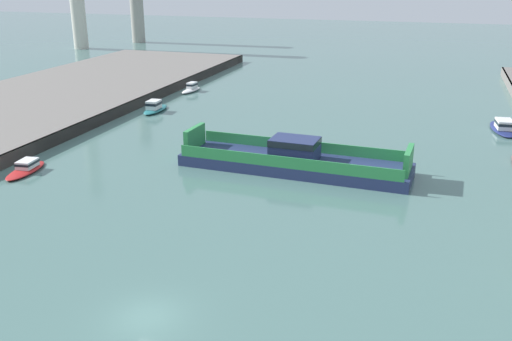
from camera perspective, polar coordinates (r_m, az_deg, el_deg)
The scene contains 6 objects.
ground_plane at distance 33.62m, azimuth -10.85°, elevation -14.28°, with size 400.00×400.00×0.00m, color #476B66.
chain_ferry at distance 55.37m, azimuth 3.87°, elevation 1.05°, with size 22.67×6.80×3.30m.
moored_boat_near_right at distance 75.15m, azimuth 23.54°, elevation 4.07°, with size 3.36×8.07×1.48m.
moored_boat_mid_left at distance 92.44m, azimuth -6.51°, elevation 8.20°, with size 1.96×5.42×1.45m.
moored_boat_mid_right at distance 59.23m, azimuth -22.05°, elevation 0.26°, with size 2.68×5.98×1.12m.
moored_boat_far_right at distance 79.82m, azimuth -10.12°, elevation 6.27°, with size 2.49×6.23×1.61m.
Camera 1 is at (14.19, -24.21, 18.52)m, focal length 39.90 mm.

